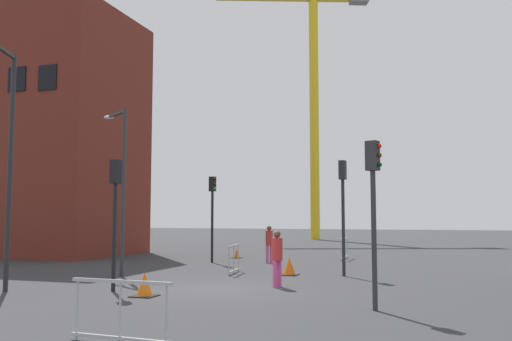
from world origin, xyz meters
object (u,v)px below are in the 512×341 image
at_px(streetlamp_tall, 7,147).
at_px(traffic_light_island, 373,196).
at_px(traffic_cone_orange, 237,254).
at_px(traffic_cone_striped, 289,267).
at_px(traffic_light_median, 115,202).
at_px(pedestrian_walking, 269,241).
at_px(streetlamp_short, 121,175).
at_px(traffic_light_verge, 343,199).
at_px(traffic_light_crosswalk, 212,205).
at_px(traffic_cone_by_barrier, 145,285).
at_px(pedestrian_waiting, 277,254).
at_px(construction_crane, 311,78).

distance_m(streetlamp_tall, traffic_light_island, 10.54).
height_order(traffic_cone_orange, traffic_cone_striped, traffic_cone_striped).
distance_m(traffic_light_median, pedestrian_walking, 10.84).
distance_m(streetlamp_short, traffic_light_verge, 8.26).
xyz_separation_m(traffic_light_crosswalk, traffic_cone_by_barrier, (2.51, -10.61, -2.43)).
height_order(pedestrian_walking, traffic_cone_by_barrier, pedestrian_walking).
bearing_deg(traffic_cone_striped, traffic_cone_orange, 123.45).
distance_m(streetlamp_tall, traffic_light_crosswalk, 11.47).
distance_m(traffic_cone_striped, traffic_cone_by_barrier, 6.88).
distance_m(traffic_light_crosswalk, pedestrian_waiting, 9.46).
bearing_deg(traffic_cone_orange, traffic_light_median, -85.49).
relative_size(traffic_light_median, traffic_cone_striped, 5.89).
xyz_separation_m(pedestrian_walking, traffic_cone_striped, (2.23, -4.77, -0.71)).
relative_size(traffic_light_crosswalk, traffic_light_median, 1.06).
distance_m(streetlamp_tall, pedestrian_walking, 13.05).
relative_size(pedestrian_walking, traffic_cone_by_barrier, 2.68).
bearing_deg(pedestrian_waiting, traffic_light_verge, 68.76).
bearing_deg(traffic_cone_by_barrier, traffic_light_verge, 57.34).
relative_size(traffic_light_island, traffic_light_crosswalk, 0.97).
bearing_deg(traffic_cone_striped, traffic_light_island, -60.41).
bearing_deg(traffic_light_verge, pedestrian_waiting, -111.24).
bearing_deg(traffic_cone_striped, pedestrian_walking, 115.07).
height_order(traffic_light_crosswalk, traffic_cone_striped, traffic_light_crosswalk).
distance_m(construction_crane, traffic_light_median, 39.57).
relative_size(streetlamp_short, traffic_light_verge, 1.46).
bearing_deg(pedestrian_walking, traffic_cone_orange, 136.13).
distance_m(traffic_cone_orange, traffic_cone_striped, 8.62).
bearing_deg(traffic_light_median, traffic_light_verge, 47.13).
bearing_deg(traffic_light_verge, traffic_light_median, -132.87).
distance_m(traffic_light_verge, traffic_cone_striped, 3.22).
relative_size(streetlamp_tall, pedestrian_waiting, 4.05).
xyz_separation_m(construction_crane, streetlamp_short, (0.17, -33.68, -12.04)).
relative_size(streetlamp_short, pedestrian_waiting, 3.57).
bearing_deg(streetlamp_short, pedestrian_walking, 63.13).
height_order(traffic_light_crosswalk, traffic_light_verge, traffic_light_verge).
xyz_separation_m(traffic_light_verge, traffic_cone_by_barrier, (-4.33, -6.76, -2.53)).
distance_m(streetlamp_short, traffic_cone_by_barrier, 6.40).
xyz_separation_m(streetlamp_short, traffic_light_verge, (7.79, 2.58, -0.88)).
bearing_deg(traffic_light_median, pedestrian_waiting, 29.47).
height_order(traffic_light_verge, pedestrian_walking, traffic_light_verge).
height_order(traffic_light_verge, traffic_cone_orange, traffic_light_verge).
bearing_deg(pedestrian_waiting, traffic_light_crosswalk, 125.35).
bearing_deg(streetlamp_tall, traffic_cone_striped, 47.22).
distance_m(traffic_light_verge, traffic_cone_by_barrier, 8.42).
distance_m(traffic_light_median, traffic_cone_striped, 7.30).
height_order(pedestrian_walking, traffic_cone_striped, pedestrian_walking).
distance_m(traffic_cone_orange, traffic_cone_by_barrier, 13.87).
xyz_separation_m(pedestrian_waiting, traffic_cone_striped, (-0.53, 3.45, -0.70)).
xyz_separation_m(streetlamp_short, traffic_cone_by_barrier, (3.46, -4.17, -3.41)).
bearing_deg(traffic_light_island, traffic_cone_by_barrier, 177.30).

